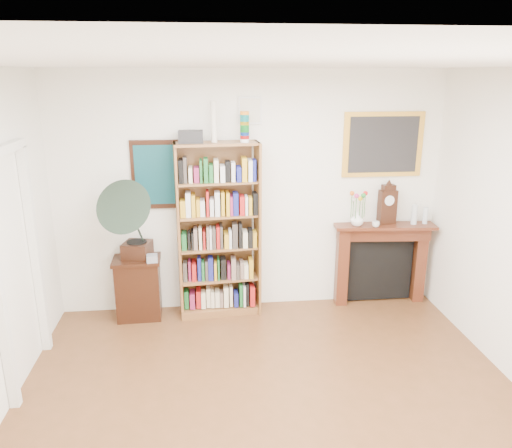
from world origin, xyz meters
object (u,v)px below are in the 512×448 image
(fireplace, at_px, (381,256))
(bottle_right, at_px, (425,215))
(mantel_clock, at_px, (387,205))
(flower_vase, at_px, (357,219))
(cd_stack, at_px, (152,258))
(bottle_left, at_px, (414,214))
(side_cabinet, at_px, (138,288))
(teacup, at_px, (376,224))
(bookshelf, at_px, (218,221))
(gramophone, at_px, (133,215))

(fireplace, distance_m, bottle_right, 0.72)
(mantel_clock, relative_size, flower_vase, 2.95)
(flower_vase, xyz_separation_m, bottle_right, (0.84, 0.00, 0.02))
(cd_stack, relative_size, mantel_clock, 0.25)
(mantel_clock, distance_m, bottle_left, 0.34)
(side_cabinet, distance_m, teacup, 2.86)
(cd_stack, height_order, teacup, teacup)
(mantel_clock, relative_size, bottle_right, 2.37)
(cd_stack, relative_size, teacup, 1.37)
(side_cabinet, relative_size, cd_stack, 6.07)
(bookshelf, height_order, cd_stack, bookshelf)
(teacup, bearing_deg, flower_vase, 158.96)
(side_cabinet, height_order, bottle_right, bottle_right)
(bottle_left, bearing_deg, mantel_clock, 169.60)
(side_cabinet, relative_size, mantel_clock, 1.54)
(side_cabinet, height_order, mantel_clock, mantel_clock)
(bottle_right, bearing_deg, side_cabinet, -178.93)
(flower_vase, relative_size, bottle_right, 0.80)
(mantel_clock, bearing_deg, side_cabinet, 175.57)
(bottle_left, bearing_deg, side_cabinet, -179.10)
(flower_vase, height_order, bottle_left, bottle_left)
(fireplace, height_order, gramophone, gramophone)
(fireplace, bearing_deg, side_cabinet, -172.90)
(teacup, bearing_deg, fireplace, 44.17)
(gramophone, bearing_deg, fireplace, 18.09)
(fireplace, relative_size, mantel_clock, 2.58)
(bookshelf, height_order, mantel_clock, bookshelf)
(cd_stack, bearing_deg, bottle_right, 3.24)
(cd_stack, xyz_separation_m, flower_vase, (2.39, 0.18, 0.33))
(fireplace, bearing_deg, bottle_left, -7.01)
(fireplace, bearing_deg, gramophone, -170.52)
(bookshelf, relative_size, cd_stack, 19.44)
(bottle_right, bearing_deg, cd_stack, -176.76)
(mantel_clock, bearing_deg, bookshelf, 175.80)
(bottle_right, bearing_deg, bottle_left, -175.22)
(bookshelf, relative_size, fireplace, 1.91)
(bookshelf, distance_m, teacup, 1.84)
(bookshelf, height_order, gramophone, bookshelf)
(gramophone, relative_size, mantel_clock, 2.03)
(bookshelf, distance_m, bottle_left, 2.33)
(bookshelf, bearing_deg, flower_vase, -3.84)
(cd_stack, distance_m, bottle_right, 3.25)
(flower_vase, distance_m, bottle_right, 0.84)
(mantel_clock, bearing_deg, bottle_right, -12.26)
(flower_vase, xyz_separation_m, bottle_left, (0.69, -0.01, 0.04))
(mantel_clock, xyz_separation_m, bottle_left, (0.32, -0.06, -0.11))
(side_cabinet, bearing_deg, bottle_right, -0.85)
(flower_vase, relative_size, bottle_left, 0.67)
(bottle_right, bearing_deg, flower_vase, -179.80)
(fireplace, xyz_separation_m, teacup, (-0.14, -0.14, 0.46))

